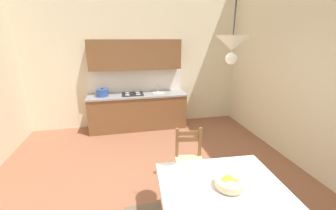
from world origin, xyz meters
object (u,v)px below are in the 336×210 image
dining_chair_kitchen_side (189,161)px  kitchen_cabinetry (137,95)px  dining_table (220,194)px  fruit_bowl (229,183)px  pendant_lamp (232,44)px

dining_chair_kitchen_side → kitchen_cabinetry: bearing=103.4°
dining_table → dining_chair_kitchen_side: bearing=92.5°
fruit_bowl → dining_table: bearing=127.5°
dining_table → dining_chair_kitchen_side: 0.98m
kitchen_cabinetry → fruit_bowl: size_ratio=8.04×
dining_table → pendant_lamp: bearing=67.1°
dining_table → fruit_bowl: fruit_bowl is taller
pendant_lamp → fruit_bowl: bearing=-91.0°
fruit_bowl → dining_chair_kitchen_side: bearing=95.2°
fruit_bowl → pendant_lamp: (0.00, 0.20, 1.37)m
dining_table → pendant_lamp: (0.05, 0.13, 1.56)m
kitchen_cabinetry → dining_table: size_ratio=1.77×
kitchen_cabinetry → fruit_bowl: bearing=-79.0°
fruit_bowl → pendant_lamp: size_ratio=0.37×
kitchen_cabinetry → dining_chair_kitchen_side: 2.59m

